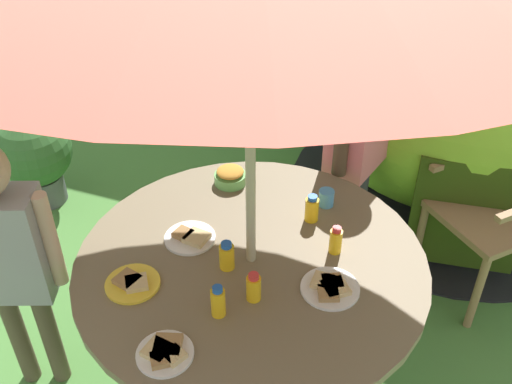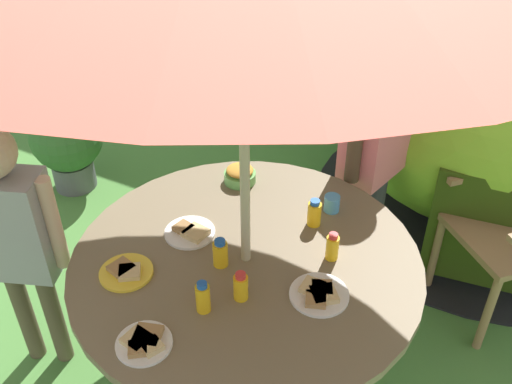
{
  "view_description": "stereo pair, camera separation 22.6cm",
  "coord_description": "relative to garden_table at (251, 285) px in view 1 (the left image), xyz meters",
  "views": [
    {
      "loc": [
        0.59,
        -1.55,
        2.26
      ],
      "look_at": [
        -0.04,
        0.16,
        0.91
      ],
      "focal_mm": 41.19,
      "sensor_mm": 36.0,
      "label": 1
    },
    {
      "loc": [
        0.8,
        -1.46,
        2.26
      ],
      "look_at": [
        -0.04,
        0.16,
        0.91
      ],
      "focal_mm": 41.19,
      "sensor_mm": 36.0,
      "label": 2
    }
  ],
  "objects": [
    {
      "name": "wooden_chair",
      "position": [
        0.96,
        1.0,
        -0.03
      ],
      "size": [
        0.67,
        0.67,
        0.96
      ],
      "rotation": [
        0.0,
        0.0,
        -0.76
      ],
      "color": "#93704C",
      "rests_on": "ground_plane"
    },
    {
      "name": "juice_bottle_near_right",
      "position": [
        0.29,
        0.15,
        0.2
      ],
      "size": [
        0.05,
        0.05,
        0.12
      ],
      "color": "yellow",
      "rests_on": "garden_table"
    },
    {
      "name": "plate_mid_left",
      "position": [
        -0.36,
        -0.28,
        0.15
      ],
      "size": [
        0.2,
        0.2,
        0.03
      ],
      "color": "yellow",
      "rests_on": "garden_table"
    },
    {
      "name": "ground_plane",
      "position": [
        0.0,
        0.0,
        -0.58
      ],
      "size": [
        10.0,
        10.0,
        0.02
      ],
      "primitive_type": "cube",
      "color": "#477A38"
    },
    {
      "name": "plate_far_right",
      "position": [
        -0.27,
        0.02,
        0.15
      ],
      "size": [
        0.21,
        0.21,
        0.03
      ],
      "color": "white",
      "rests_on": "garden_table"
    },
    {
      "name": "snack_bowl",
      "position": [
        -0.26,
        0.44,
        0.18
      ],
      "size": [
        0.14,
        0.14,
        0.08
      ],
      "color": "#66B259",
      "rests_on": "garden_table"
    },
    {
      "name": "child_in_grey_shirt",
      "position": [
        -0.87,
        -0.33,
        0.22
      ],
      "size": [
        0.4,
        0.28,
        1.23
      ],
      "rotation": [
        0.0,
        0.0,
        0.36
      ],
      "color": "brown",
      "rests_on": "ground_plane"
    },
    {
      "name": "juice_bottle_center_front",
      "position": [
        -0.07,
        -0.07,
        0.2
      ],
      "size": [
        0.06,
        0.06,
        0.12
      ],
      "color": "yellow",
      "rests_on": "garden_table"
    },
    {
      "name": "child_in_pink_shirt",
      "position": [
        0.22,
        0.9,
        0.34
      ],
      "size": [
        0.29,
        0.47,
        1.42
      ],
      "rotation": [
        0.0,
        0.0,
        -1.81
      ],
      "color": "#3F3F47",
      "rests_on": "ground_plane"
    },
    {
      "name": "juice_bottle_center_back",
      "position": [
        -0.01,
        -0.3,
        0.2
      ],
      "size": [
        0.05,
        0.05,
        0.13
      ],
      "color": "yellow",
      "rests_on": "garden_table"
    },
    {
      "name": "potted_plant",
      "position": [
        -1.68,
        0.78,
        -0.23
      ],
      "size": [
        0.45,
        0.45,
        0.6
      ],
      "color": "#595960",
      "rests_on": "ground_plane"
    },
    {
      "name": "cup_near",
      "position": [
        0.18,
        0.43,
        0.18
      ],
      "size": [
        0.07,
        0.07,
        0.07
      ],
      "primitive_type": "cylinder",
      "color": "#4C99D8",
      "rests_on": "garden_table"
    },
    {
      "name": "juice_bottle_far_left",
      "position": [
        0.08,
        -0.19,
        0.2
      ],
      "size": [
        0.05,
        0.05,
        0.12
      ],
      "color": "yellow",
      "rests_on": "garden_table"
    },
    {
      "name": "dome_tent",
      "position": [
        0.7,
        1.8,
        0.14
      ],
      "size": [
        2.28,
        2.28,
        1.43
      ],
      "rotation": [
        0.0,
        0.0,
        0.12
      ],
      "color": "#8CC633",
      "rests_on": "ground_plane"
    },
    {
      "name": "juice_bottle_near_left",
      "position": [
        0.15,
        0.31,
        0.2
      ],
      "size": [
        0.06,
        0.06,
        0.12
      ],
      "color": "yellow",
      "rests_on": "garden_table"
    },
    {
      "name": "plate_front_edge",
      "position": [
        -0.1,
        -0.52,
        0.16
      ],
      "size": [
        0.19,
        0.19,
        0.03
      ],
      "color": "white",
      "rests_on": "garden_table"
    },
    {
      "name": "garden_table",
      "position": [
        0.0,
        0.0,
        0.0
      ],
      "size": [
        1.36,
        1.36,
        0.71
      ],
      "color": "tan",
      "rests_on": "ground_plane"
    },
    {
      "name": "plate_back_edge",
      "position": [
        0.32,
        -0.05,
        0.16
      ],
      "size": [
        0.22,
        0.22,
        0.03
      ],
      "color": "white",
      "rests_on": "garden_table"
    }
  ]
}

